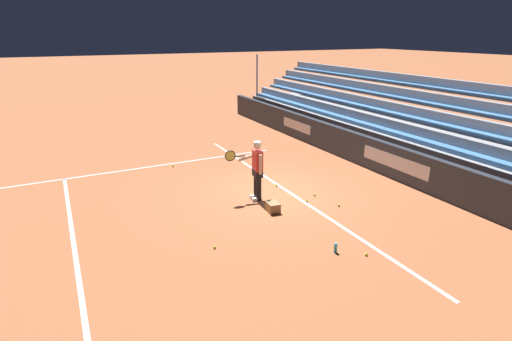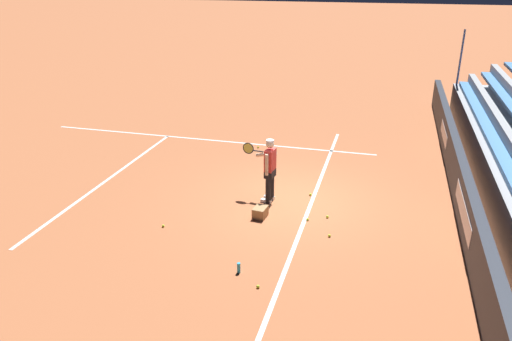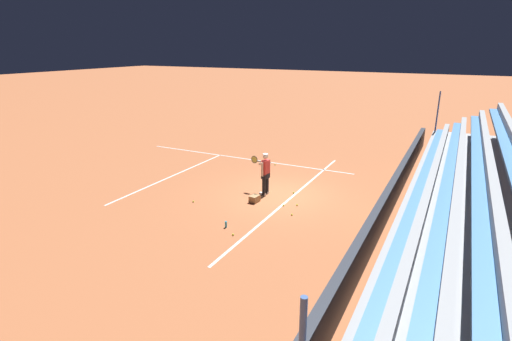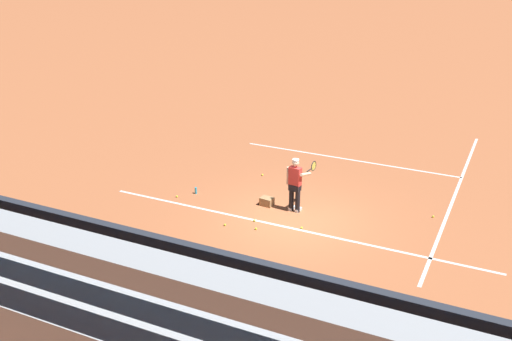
{
  "view_description": "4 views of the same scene",
  "coord_description": "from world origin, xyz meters",
  "px_view_note": "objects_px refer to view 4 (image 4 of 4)",
  "views": [
    {
      "loc": [
        -9.67,
        5.4,
        4.58
      ],
      "look_at": [
        -0.14,
        0.59,
        0.85
      ],
      "focal_mm": 28.0,
      "sensor_mm": 36.0,
      "label": 1
    },
    {
      "loc": [
        -11.82,
        -2.2,
        5.77
      ],
      "look_at": [
        -1.27,
        0.67,
        1.29
      ],
      "focal_mm": 35.0,
      "sensor_mm": 36.0,
      "label": 2
    },
    {
      "loc": [
        -13.98,
        -6.07,
        5.84
      ],
      "look_at": [
        0.79,
        1.53,
        0.6
      ],
      "focal_mm": 28.0,
      "sensor_mm": 36.0,
      "label": 3
    },
    {
      "loc": [
        5.79,
        -14.91,
        8.24
      ],
      "look_at": [
        -1.17,
        -0.15,
        1.46
      ],
      "focal_mm": 42.0,
      "sensor_mm": 36.0,
      "label": 4
    }
  ],
  "objects_px": {
    "tennis_ball_far_right": "(256,229)",
    "tennis_ball_stray_back": "(262,175)",
    "tennis_ball_by_box": "(177,196)",
    "tennis_ball_midcourt": "(225,225)",
    "water_bottle": "(196,191)",
    "ball_box_cardboard": "(267,201)",
    "tennis_ball_on_baseline": "(433,217)",
    "tennis_ball_far_left": "(254,220)",
    "tennis_player": "(296,184)",
    "tennis_ball_toward_net": "(302,228)"
  },
  "relations": [
    {
      "from": "tennis_ball_far_right",
      "to": "ball_box_cardboard",
      "type": "bearing_deg",
      "value": 103.35
    },
    {
      "from": "tennis_ball_by_box",
      "to": "tennis_ball_midcourt",
      "type": "xyz_separation_m",
      "value": [
        2.33,
        -1.08,
        0.0
      ]
    },
    {
      "from": "tennis_ball_far_left",
      "to": "tennis_ball_midcourt",
      "type": "bearing_deg",
      "value": -136.81
    },
    {
      "from": "ball_box_cardboard",
      "to": "tennis_ball_on_baseline",
      "type": "xyz_separation_m",
      "value": [
        4.9,
        1.37,
        -0.1
      ]
    },
    {
      "from": "tennis_player",
      "to": "tennis_ball_far_right",
      "type": "distance_m",
      "value": 1.93
    },
    {
      "from": "tennis_ball_far_left",
      "to": "tennis_ball_far_right",
      "type": "bearing_deg",
      "value": -59.59
    },
    {
      "from": "tennis_player",
      "to": "tennis_ball_toward_net",
      "type": "height_order",
      "value": "tennis_player"
    },
    {
      "from": "tennis_ball_far_right",
      "to": "tennis_ball_on_baseline",
      "type": "xyz_separation_m",
      "value": [
        4.51,
        2.99,
        0.0
      ]
    },
    {
      "from": "tennis_ball_stray_back",
      "to": "tennis_ball_midcourt",
      "type": "distance_m",
      "value": 3.94
    },
    {
      "from": "tennis_ball_far_left",
      "to": "tennis_ball_stray_back",
      "type": "distance_m",
      "value": 3.5
    },
    {
      "from": "tennis_ball_far_right",
      "to": "tennis_ball_midcourt",
      "type": "relative_size",
      "value": 1.0
    },
    {
      "from": "tennis_ball_stray_back",
      "to": "tennis_ball_by_box",
      "type": "xyz_separation_m",
      "value": [
        -1.76,
        -2.82,
        0.0
      ]
    },
    {
      "from": "tennis_ball_by_box",
      "to": "tennis_ball_midcourt",
      "type": "distance_m",
      "value": 2.57
    },
    {
      "from": "ball_box_cardboard",
      "to": "tennis_ball_by_box",
      "type": "bearing_deg",
      "value": -166.06
    },
    {
      "from": "tennis_ball_toward_net",
      "to": "tennis_ball_stray_back",
      "type": "distance_m",
      "value": 4.1
    },
    {
      "from": "tennis_ball_by_box",
      "to": "tennis_ball_stray_back",
      "type": "bearing_deg",
      "value": 58.08
    },
    {
      "from": "tennis_ball_midcourt",
      "to": "ball_box_cardboard",
      "type": "bearing_deg",
      "value": 73.15
    },
    {
      "from": "tennis_ball_on_baseline",
      "to": "tennis_ball_midcourt",
      "type": "bearing_deg",
      "value": -149.87
    },
    {
      "from": "ball_box_cardboard",
      "to": "water_bottle",
      "type": "distance_m",
      "value": 2.47
    },
    {
      "from": "tennis_ball_far_right",
      "to": "tennis_ball_far_left",
      "type": "bearing_deg",
      "value": 120.41
    },
    {
      "from": "tennis_ball_far_right",
      "to": "tennis_ball_on_baseline",
      "type": "bearing_deg",
      "value": 33.5
    },
    {
      "from": "tennis_ball_toward_net",
      "to": "tennis_ball_on_baseline",
      "type": "relative_size",
      "value": 1.0
    },
    {
      "from": "tennis_ball_toward_net",
      "to": "tennis_ball_on_baseline",
      "type": "xyz_separation_m",
      "value": [
        3.33,
        2.37,
        0.0
      ]
    },
    {
      "from": "tennis_ball_far_left",
      "to": "tennis_ball_on_baseline",
      "type": "distance_m",
      "value": 5.41
    },
    {
      "from": "ball_box_cardboard",
      "to": "water_bottle",
      "type": "height_order",
      "value": "ball_box_cardboard"
    },
    {
      "from": "tennis_ball_on_baseline",
      "to": "tennis_ball_stray_back",
      "type": "bearing_deg",
      "value": 173.01
    },
    {
      "from": "ball_box_cardboard",
      "to": "tennis_ball_stray_back",
      "type": "relative_size",
      "value": 6.06
    },
    {
      "from": "tennis_ball_far_left",
      "to": "tennis_ball_midcourt",
      "type": "height_order",
      "value": "same"
    },
    {
      "from": "tennis_ball_toward_net",
      "to": "tennis_ball_on_baseline",
      "type": "height_order",
      "value": "same"
    },
    {
      "from": "ball_box_cardboard",
      "to": "tennis_ball_toward_net",
      "type": "distance_m",
      "value": 1.86
    },
    {
      "from": "tennis_ball_toward_net",
      "to": "water_bottle",
      "type": "bearing_deg",
      "value": 168.75
    },
    {
      "from": "water_bottle",
      "to": "tennis_ball_by_box",
      "type": "bearing_deg",
      "value": -128.62
    },
    {
      "from": "tennis_ball_far_right",
      "to": "water_bottle",
      "type": "bearing_deg",
      "value": 153.5
    },
    {
      "from": "ball_box_cardboard",
      "to": "tennis_ball_far_right",
      "type": "relative_size",
      "value": 6.06
    },
    {
      "from": "ball_box_cardboard",
      "to": "tennis_ball_midcourt",
      "type": "bearing_deg",
      "value": -106.85
    },
    {
      "from": "tennis_player",
      "to": "tennis_ball_by_box",
      "type": "height_order",
      "value": "tennis_player"
    },
    {
      "from": "tennis_player",
      "to": "tennis_ball_on_baseline",
      "type": "bearing_deg",
      "value": 18.91
    },
    {
      "from": "tennis_ball_on_baseline",
      "to": "tennis_ball_by_box",
      "type": "distance_m",
      "value": 8.05
    },
    {
      "from": "tennis_ball_far_right",
      "to": "tennis_ball_stray_back",
      "type": "xyz_separation_m",
      "value": [
        -1.51,
        3.72,
        0.0
      ]
    },
    {
      "from": "tennis_ball_on_baseline",
      "to": "tennis_player",
      "type": "bearing_deg",
      "value": -161.09
    },
    {
      "from": "tennis_player",
      "to": "tennis_ball_far_left",
      "type": "distance_m",
      "value": 1.68
    },
    {
      "from": "water_bottle",
      "to": "tennis_ball_toward_net",
      "type": "bearing_deg",
      "value": -11.25
    },
    {
      "from": "tennis_ball_on_baseline",
      "to": "tennis_ball_toward_net",
      "type": "bearing_deg",
      "value": -144.62
    },
    {
      "from": "tennis_ball_midcourt",
      "to": "water_bottle",
      "type": "xyz_separation_m",
      "value": [
        -1.92,
        1.59,
        0.08
      ]
    },
    {
      "from": "water_bottle",
      "to": "tennis_ball_far_left",
      "type": "bearing_deg",
      "value": -20.57
    },
    {
      "from": "tennis_ball_stray_back",
      "to": "ball_box_cardboard",
      "type": "bearing_deg",
      "value": -61.95
    },
    {
      "from": "tennis_ball_toward_net",
      "to": "tennis_ball_stray_back",
      "type": "xyz_separation_m",
      "value": [
        -2.68,
        3.11,
        0.0
      ]
    },
    {
      "from": "tennis_ball_far_right",
      "to": "tennis_ball_midcourt",
      "type": "xyz_separation_m",
      "value": [
        -0.93,
        -0.17,
        0.0
      ]
    },
    {
      "from": "ball_box_cardboard",
      "to": "tennis_ball_far_left",
      "type": "bearing_deg",
      "value": -84.14
    },
    {
      "from": "tennis_ball_midcourt",
      "to": "water_bottle",
      "type": "height_order",
      "value": "water_bottle"
    }
  ]
}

